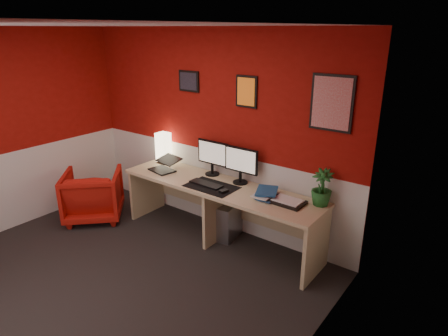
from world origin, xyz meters
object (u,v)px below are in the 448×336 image
laptop (162,163)px  zen_tray (288,202)px  shoji_lamp (164,149)px  potted_plant (322,187)px  armchair (93,195)px  pc_tower (230,220)px  monitor_right (241,160)px  desk (219,213)px  monitor_left (212,153)px

laptop → zen_tray: size_ratio=0.94×
zen_tray → shoji_lamp: bearing=175.4°
potted_plant → armchair: size_ratio=0.53×
pc_tower → armchair: size_ratio=0.60×
monitor_right → laptop: bearing=-165.7°
desk → armchair: (-1.74, -0.55, -0.03)m
monitor_left → armchair: bearing=-151.7°
armchair → desk: bearing=153.0°
pc_tower → shoji_lamp: bearing=168.6°
monitor_left → armchair: (-1.46, -0.78, -0.68)m
zen_tray → desk: bearing=-177.9°
desk → potted_plant: potted_plant is taller
shoji_lamp → monitor_left: (0.82, 0.04, 0.09)m
zen_tray → monitor_right: bearing=166.6°
shoji_lamp → armchair: shoji_lamp is taller
laptop → pc_tower: 1.14m
monitor_left → laptop: bearing=-154.4°
desk → armchair: size_ratio=3.49×
desk → pc_tower: bearing=71.7°
desk → pc_tower: 0.21m
monitor_right → armchair: size_ratio=0.78×
laptop → monitor_left: size_ratio=0.57×
monitor_right → zen_tray: size_ratio=1.66×
pc_tower → laptop: bearing=-176.5°
shoji_lamp → potted_plant: (2.29, 0.01, -0.00)m
monitor_left → monitor_right: 0.45m
pc_tower → armchair: armchair is taller
pc_tower → monitor_left: bearing=157.3°
desk → zen_tray: bearing=2.1°
pc_tower → armchair: bearing=-167.7°
zen_tray → pc_tower: size_ratio=0.78×
laptop → armchair: size_ratio=0.44×
monitor_right → zen_tray: monitor_right is taller
monitor_left → pc_tower: 0.87m
shoji_lamp → monitor_right: 1.27m
shoji_lamp → monitor_right: monitor_right is taller
monitor_left → monitor_right: (0.45, -0.02, 0.00)m
potted_plant → armchair: bearing=-165.4°
desk → shoji_lamp: (-1.10, 0.19, 0.56)m
zen_tray → laptop: bearing=-177.0°
desk → monitor_left: (-0.28, 0.23, 0.66)m
monitor_left → zen_tray: size_ratio=1.66×
pc_tower → armchair: (-1.79, -0.70, 0.11)m
laptop → monitor_left: bearing=36.1°
shoji_lamp → potted_plant: size_ratio=1.02×
laptop → pc_tower: bearing=23.1°
pc_tower → potted_plant: bearing=-6.2°
armchair → shoji_lamp: bearing=-175.2°
laptop → shoji_lamp: bearing=140.5°
monitor_right → pc_tower: (-0.11, -0.06, -0.80)m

